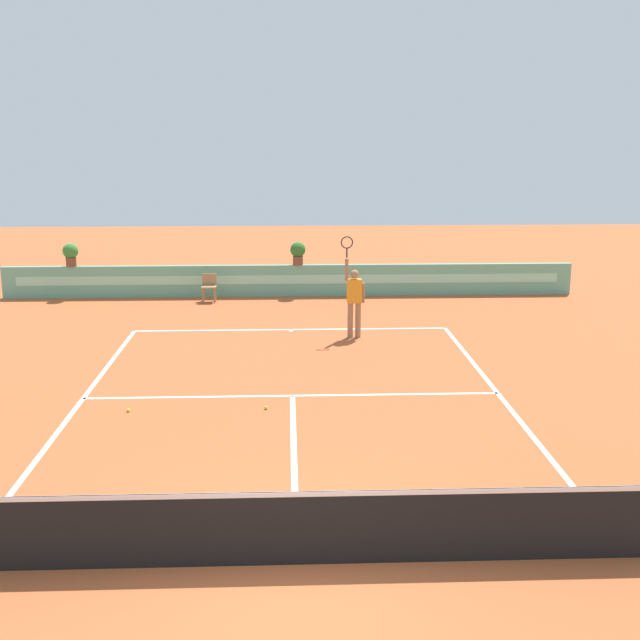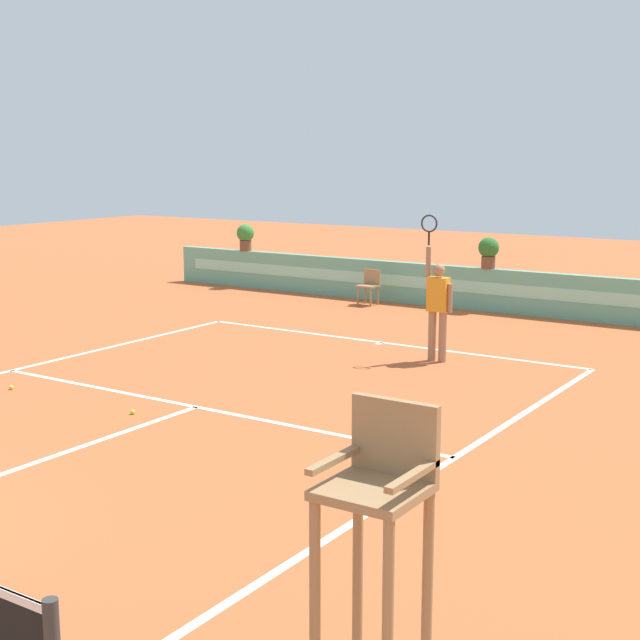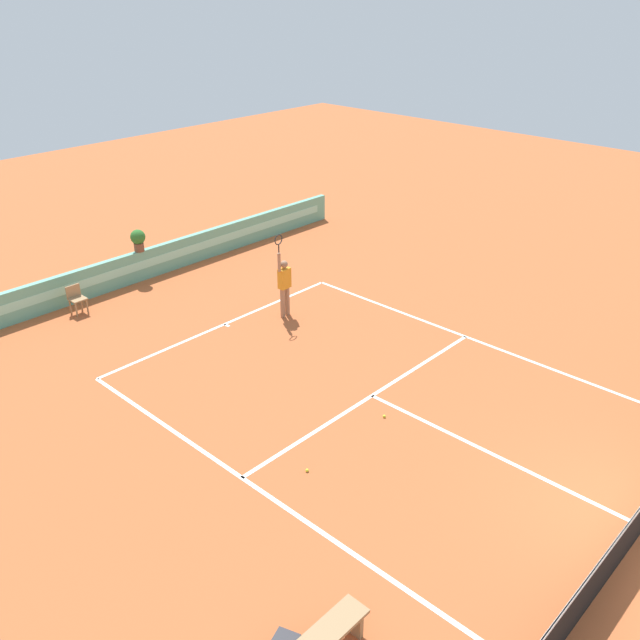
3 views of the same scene
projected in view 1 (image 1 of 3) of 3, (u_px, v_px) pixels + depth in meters
The scene contains 10 objects.
ground_plane at pixel (293, 402), 15.61m from camera, with size 60.00×60.00×0.00m, color #B2562D.
court_lines at pixel (292, 391), 16.31m from camera, with size 8.32×11.94×0.01m.
net at pixel (296, 526), 9.65m from camera, with size 8.92×0.10×1.00m.
back_wall_barrier at pixel (290, 280), 25.60m from camera, with size 18.00×0.21×1.00m.
ball_kid_chair at pixel (209, 286), 24.80m from camera, with size 0.44×0.44×0.85m.
tennis_player at pixel (354, 297), 20.32m from camera, with size 0.62×0.24×2.58m.
tennis_ball_near_baseline at pixel (266, 408), 15.22m from camera, with size 0.07×0.07×0.07m, color #CCE033.
tennis_ball_mid_court at pixel (128, 410), 15.07m from camera, with size 0.07×0.07×0.07m, color #CCE033.
potted_plant_far_left at pixel (71, 253), 25.12m from camera, with size 0.48×0.48×0.72m.
potted_plant_centre at pixel (298, 252), 25.40m from camera, with size 0.48×0.48×0.72m.
Camera 1 is at (-0.07, -8.84, 5.11)m, focal length 45.33 mm.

